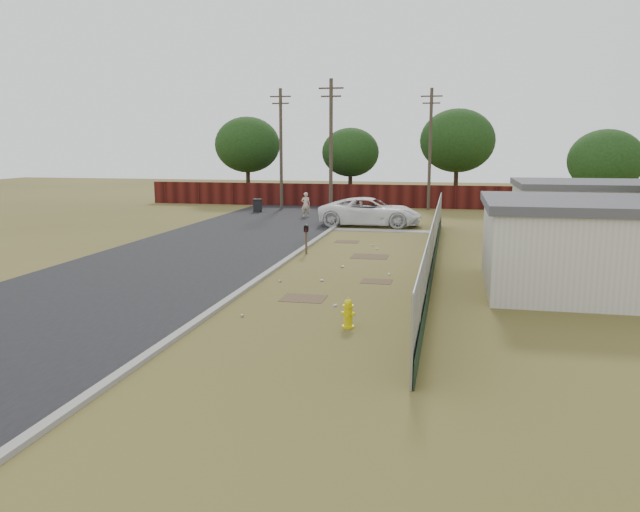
% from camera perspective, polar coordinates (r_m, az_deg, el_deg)
% --- Properties ---
extents(ground, '(120.00, 120.00, 0.00)m').
position_cam_1_polar(ground, '(24.72, 2.98, -1.24)').
color(ground, olive).
rests_on(ground, ground).
extents(street, '(15.10, 60.00, 0.12)m').
position_cam_1_polar(street, '(34.03, -6.16, 1.88)').
color(street, black).
rests_on(street, ground).
extents(chainlink_fence, '(0.10, 27.06, 2.02)m').
position_cam_1_polar(chainlink_fence, '(25.31, 10.36, 0.71)').
color(chainlink_fence, '#97999F').
rests_on(chainlink_fence, ground).
extents(privacy_fence, '(30.00, 0.12, 1.80)m').
position_cam_1_polar(privacy_fence, '(50.07, 0.71, 5.59)').
color(privacy_fence, '#49130F').
rests_on(privacy_fence, ground).
extents(utility_poles, '(12.60, 8.24, 9.00)m').
position_cam_1_polar(utility_poles, '(45.23, 2.57, 9.91)').
color(utility_poles, '#443A2D').
rests_on(utility_poles, ground).
extents(houses, '(9.30, 17.24, 3.10)m').
position_cam_1_polar(houses, '(27.91, 24.19, 2.44)').
color(houses, beige).
rests_on(houses, ground).
extents(horizon_trees, '(33.32, 31.94, 7.78)m').
position_cam_1_polar(horizon_trees, '(47.59, 8.59, 9.74)').
color(horizon_trees, '#332417').
rests_on(horizon_trees, ground).
extents(fire_hydrant, '(0.38, 0.39, 0.83)m').
position_cam_1_polar(fire_hydrant, '(16.86, 2.59, -5.30)').
color(fire_hydrant, yellow).
rests_on(fire_hydrant, ground).
extents(mailbox, '(0.30, 0.59, 1.35)m').
position_cam_1_polar(mailbox, '(28.01, -1.27, 2.32)').
color(mailbox, brown).
rests_on(mailbox, ground).
extents(pickup_truck, '(6.23, 2.92, 1.72)m').
position_cam_1_polar(pickup_truck, '(38.06, 4.62, 4.06)').
color(pickup_truck, white).
rests_on(pickup_truck, ground).
extents(pedestrian, '(0.68, 0.52, 1.68)m').
position_cam_1_polar(pedestrian, '(42.73, -1.31, 4.72)').
color(pedestrian, beige).
rests_on(pedestrian, ground).
extents(trash_bin, '(0.73, 0.72, 0.97)m').
position_cam_1_polar(trash_bin, '(45.99, -5.73, 4.63)').
color(trash_bin, black).
rests_on(trash_bin, ground).
extents(scattered_litter, '(3.84, 13.51, 0.07)m').
position_cam_1_polar(scattered_litter, '(23.79, 1.69, -1.58)').
color(scattered_litter, silver).
rests_on(scattered_litter, ground).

